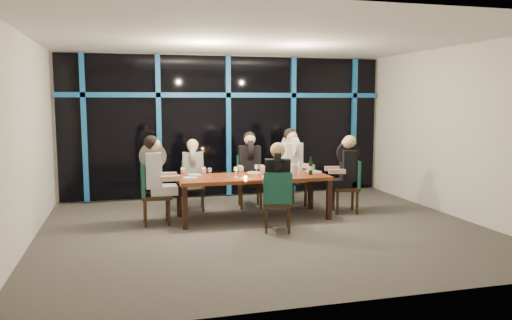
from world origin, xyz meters
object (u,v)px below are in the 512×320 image
(dining_table, at_px, (253,180))
(chair_far_mid, at_px, (249,178))
(chair_far_left, at_px, (193,183))
(chair_end_right, at_px, (350,183))
(chair_end_left, at_px, (151,191))
(diner_far_right, at_px, (292,156))
(diner_end_right, at_px, (346,163))
(chair_far_right, at_px, (289,176))
(diner_end_left, at_px, (155,167))
(diner_far_left, at_px, (193,164))
(diner_far_mid, at_px, (250,158))
(diner_near_mid, at_px, (278,174))
(chair_near_mid, at_px, (278,198))
(wine_bottle, at_px, (311,168))
(water_pitcher, at_px, (293,170))

(dining_table, height_order, chair_far_mid, chair_far_mid)
(chair_far_left, bearing_deg, chair_end_right, -14.01)
(chair_end_left, xyz_separation_m, diner_far_right, (2.73, 0.77, 0.42))
(dining_table, distance_m, diner_end_right, 1.77)
(chair_far_mid, xyz_separation_m, diner_far_right, (0.80, -0.20, 0.43))
(chair_end_right, relative_size, diner_end_right, 1.03)
(chair_far_right, xyz_separation_m, diner_end_left, (-2.61, -0.85, 0.39))
(diner_end_right, bearing_deg, diner_far_left, -96.19)
(diner_far_left, relative_size, diner_end_right, 0.94)
(diner_far_left, height_order, diner_end_right, diner_end_right)
(diner_far_mid, distance_m, diner_near_mid, 1.81)
(chair_far_mid, height_order, chair_near_mid, chair_far_mid)
(chair_far_left, xyz_separation_m, wine_bottle, (1.93, -1.11, 0.37))
(diner_end_left, bearing_deg, diner_far_left, -39.83)
(chair_far_mid, distance_m, chair_end_right, 1.93)
(diner_far_right, bearing_deg, chair_end_right, -64.64)
(water_pitcher, bearing_deg, diner_end_left, -172.65)
(diner_far_mid, distance_m, diner_end_right, 1.82)
(chair_far_right, height_order, diner_end_left, diner_end_left)
(chair_far_right, xyz_separation_m, chair_near_mid, (-0.81, -1.86, -0.04))
(diner_end_left, bearing_deg, diner_near_mid, -117.07)
(chair_end_right, bearing_deg, dining_table, -78.09)
(chair_far_left, height_order, diner_end_right, diner_end_right)
(chair_far_right, relative_size, diner_end_right, 1.09)
(chair_far_left, height_order, diner_far_left, diner_far_left)
(wine_bottle, bearing_deg, chair_far_mid, 126.80)
(water_pitcher, bearing_deg, wine_bottle, 20.89)
(dining_table, height_order, water_pitcher, water_pitcher)
(diner_far_mid, height_order, diner_end_right, diner_far_mid)
(chair_far_mid, bearing_deg, diner_far_left, -169.04)
(chair_far_right, distance_m, water_pitcher, 1.12)
(diner_end_right, bearing_deg, chair_end_left, -77.79)
(chair_near_mid, height_order, diner_end_left, diner_end_left)
(chair_near_mid, height_order, diner_end_right, diner_end_right)
(dining_table, bearing_deg, diner_far_mid, 79.32)
(chair_far_mid, height_order, diner_near_mid, diner_near_mid)
(chair_far_right, height_order, water_pitcher, chair_far_right)
(chair_far_right, height_order, diner_near_mid, diner_near_mid)
(chair_near_mid, height_order, diner_far_right, diner_far_right)
(chair_far_mid, relative_size, chair_end_left, 0.98)
(chair_far_right, bearing_deg, dining_table, -159.47)
(water_pitcher, bearing_deg, chair_far_mid, 124.55)
(diner_far_right, relative_size, diner_end_right, 1.07)
(chair_end_left, height_order, diner_far_left, diner_far_left)
(diner_end_left, distance_m, water_pitcher, 2.33)
(chair_far_left, bearing_deg, diner_near_mid, -54.70)
(chair_far_left, relative_size, diner_far_left, 1.03)
(diner_far_mid, distance_m, diner_far_right, 0.82)
(chair_end_left, xyz_separation_m, diner_near_mid, (1.91, -0.93, 0.35))
(diner_near_mid, bearing_deg, diner_far_left, -43.92)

